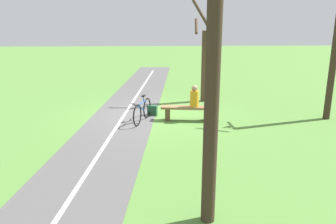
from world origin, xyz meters
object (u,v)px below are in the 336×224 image
(bicycle, at_px, (142,111))
(backpack, at_px, (152,111))
(bench, at_px, (187,111))
(tree_by_path, at_px, (211,91))
(tree_near_bench, at_px, (205,60))
(person_seated, at_px, (194,97))
(tree_far_left, at_px, (335,49))

(bicycle, relative_size, backpack, 4.31)
(bench, distance_m, backpack, 1.40)
(tree_by_path, bearing_deg, bicycle, -78.17)
(bicycle, height_order, backpack, bicycle)
(tree_near_bench, xyz_separation_m, tree_by_path, (1.38, 8.97, 0.49))
(bench, height_order, bicycle, bicycle)
(person_seated, distance_m, bicycle, 1.85)
(tree_by_path, bearing_deg, bench, -92.98)
(backpack, bearing_deg, tree_near_bench, -135.47)
(person_seated, bearing_deg, bench, -0.00)
(backpack, bearing_deg, bench, 150.27)
(bench, bearing_deg, bicycle, 10.73)
(bicycle, xyz_separation_m, backpack, (-0.34, -0.81, -0.20))
(tree_near_bench, distance_m, tree_far_left, 4.95)
(backpack, height_order, tree_by_path, tree_by_path)
(person_seated, relative_size, tree_far_left, 0.14)
(bench, height_order, tree_by_path, tree_by_path)
(backpack, height_order, tree_near_bench, tree_near_bench)
(tree_near_bench, bearing_deg, backpack, 44.53)
(bench, height_order, backpack, bench)
(tree_near_bench, relative_size, tree_by_path, 0.88)
(backpack, distance_m, tree_by_path, 7.11)
(tree_near_bench, bearing_deg, person_seated, 74.44)
(bench, relative_size, person_seated, 2.47)
(bicycle, bearing_deg, tree_near_bench, 157.31)
(bench, xyz_separation_m, person_seated, (-0.24, 0.03, 0.49))
(person_seated, relative_size, backpack, 1.95)
(person_seated, xyz_separation_m, backpack, (1.45, -0.72, -0.65))
(person_seated, height_order, tree_near_bench, tree_near_bench)
(backpack, bearing_deg, tree_far_left, 173.44)
(bench, distance_m, tree_far_left, 5.41)
(tree_near_bench, distance_m, tree_by_path, 9.09)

